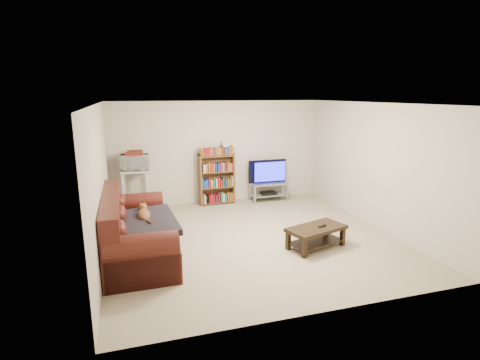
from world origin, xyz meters
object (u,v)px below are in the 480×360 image
object	(u,v)px
sofa	(133,235)
bookshelf	(217,178)
coffee_table	(316,233)
tv_stand	(268,188)

from	to	relation	value
sofa	bookshelf	xyz separation A→B (m)	(1.97, 2.45, 0.27)
bookshelf	coffee_table	bearing A→B (deg)	-74.21
tv_stand	bookshelf	xyz separation A→B (m)	(-1.27, 0.11, 0.32)
coffee_table	tv_stand	xyz separation A→B (m)	(0.26, 2.91, 0.05)
tv_stand	sofa	bearing A→B (deg)	-144.89
sofa	coffee_table	world-z (taller)	sofa
sofa	tv_stand	bearing A→B (deg)	35.47
tv_stand	bookshelf	distance (m)	1.31
bookshelf	sofa	bearing A→B (deg)	-131.46
coffee_table	tv_stand	size ratio (longest dim) A/B	1.25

